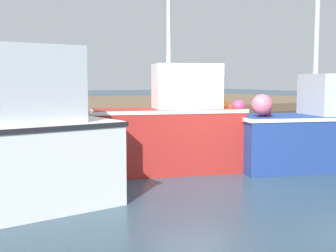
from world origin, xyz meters
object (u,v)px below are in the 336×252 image
at_px(rowboat, 320,148).
at_px(mooring_buoy_foreground, 59,188).
at_px(fishing_boat_near_right, 172,129).
at_px(fishing_boat_mid, 315,132).

distance_m(rowboat, mooring_buoy_foreground, 8.30).
bearing_deg(mooring_buoy_foreground, rowboat, 11.80).
bearing_deg(rowboat, mooring_buoy_foreground, -168.20).
bearing_deg(fishing_boat_near_right, mooring_buoy_foreground, -153.39).
xyz_separation_m(rowboat, mooring_buoy_foreground, (-8.12, -1.70, 0.17)).
relative_size(rowboat, mooring_buoy_foreground, 2.58).
distance_m(fishing_boat_near_right, fishing_boat_mid, 3.53).
xyz_separation_m(fishing_boat_near_right, rowboat, (5.06, 0.17, -0.84)).
bearing_deg(rowboat, fishing_boat_near_right, -178.13).
relative_size(fishing_boat_near_right, rowboat, 2.44).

